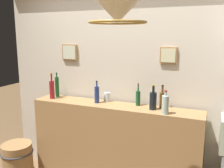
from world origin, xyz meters
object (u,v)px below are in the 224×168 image
liquor_bottle_tequila (165,104)px  liquor_bottle_amaro (153,100)px  liquor_bottle_rum (162,99)px  wooden_barrel (18,162)px  pendant_lamp (118,9)px  liquor_bottle_scotch (57,87)px  liquor_bottle_gin (52,89)px  glass_tumbler_rocks (107,97)px  liquor_bottle_port (138,98)px  liquor_bottle_rye (97,94)px

liquor_bottle_tequila → liquor_bottle_amaro: bearing=144.9°
liquor_bottle_rum → wooden_barrel: (-1.71, -0.42, -0.89)m
liquor_bottle_amaro → pendant_lamp: (-0.07, -0.86, 0.85)m
liquor_bottle_scotch → liquor_bottle_amaro: 1.26m
liquor_bottle_tequila → liquor_bottle_gin: bearing=176.7°
glass_tumbler_rocks → liquor_bottle_tequila: bearing=-16.6°
liquor_bottle_tequila → pendant_lamp: (-0.22, -0.76, 0.85)m
liquor_bottle_port → pendant_lamp: pendant_lamp is taller
liquor_bottle_gin → liquor_bottle_amaro: size_ratio=1.20×
liquor_bottle_tequila → liquor_bottle_rum: liquor_bottle_rum is taller
liquor_bottle_amaro → glass_tumbler_rocks: size_ratio=2.53×
wooden_barrel → liquor_bottle_amaro: bearing=10.6°
liquor_bottle_amaro → pendant_lamp: bearing=-94.4°
liquor_bottle_rye → wooden_barrel: (-0.97, -0.32, -0.90)m
liquor_bottle_rye → liquor_bottle_tequila: 0.82m
liquor_bottle_gin → glass_tumbler_rocks: bearing=11.4°
liquor_bottle_gin → liquor_bottle_rum: 1.35m
liquor_bottle_amaro → glass_tumbler_rocks: bearing=168.9°
liquor_bottle_rum → glass_tumbler_rocks: 0.66m
glass_tumbler_rocks → liquor_bottle_port: bearing=-3.9°
liquor_bottle_port → glass_tumbler_rocks: 0.40m
liquor_bottle_scotch → liquor_bottle_amaro: bearing=-3.4°
liquor_bottle_amaro → liquor_bottle_port: bearing=155.4°
liquor_bottle_port → liquor_bottle_scotch: (-1.07, -0.01, 0.04)m
liquor_bottle_rye → liquor_bottle_gin: liquor_bottle_gin is taller
liquor_bottle_tequila → glass_tumbler_rocks: bearing=163.4°
liquor_bottle_port → liquor_bottle_gin: liquor_bottle_gin is taller
pendant_lamp → wooden_barrel: bearing=160.5°
liquor_bottle_scotch → liquor_bottle_rum: (1.33, 0.04, -0.04)m
liquor_bottle_amaro → pendant_lamp: 1.21m
liquor_bottle_gin → liquor_bottle_rum: bearing=5.8°
liquor_bottle_gin → glass_tumbler_rocks: liquor_bottle_gin is taller
liquor_bottle_port → liquor_bottle_rye: bearing=-171.0°
liquor_bottle_port → liquor_bottle_amaro: (0.19, -0.09, 0.01)m
liquor_bottle_rye → liquor_bottle_rum: bearing=7.8°
liquor_bottle_tequila → liquor_bottle_scotch: bearing=172.7°
liquor_bottle_rye → liquor_bottle_tequila: size_ratio=1.08×
liquor_bottle_scotch → liquor_bottle_amaro: liquor_bottle_scotch is taller
liquor_bottle_rye → liquor_bottle_scotch: liquor_bottle_scotch is taller
liquor_bottle_gin → wooden_barrel: liquor_bottle_gin is taller
liquor_bottle_scotch → liquor_bottle_amaro: size_ratio=1.16×
liquor_bottle_rye → liquor_bottle_rum: size_ratio=1.04×
liquor_bottle_rum → glass_tumbler_rocks: liquor_bottle_rum is taller
liquor_bottle_rum → wooden_barrel: liquor_bottle_rum is taller
liquor_bottle_port → liquor_bottle_rum: (0.26, 0.03, 0.00)m
liquor_bottle_rye → liquor_bottle_rum: (0.74, 0.10, -0.01)m
liquor_bottle_tequila → liquor_bottle_amaro: liquor_bottle_amaro is taller
liquor_bottle_amaro → glass_tumbler_rocks: liquor_bottle_amaro is taller
liquor_bottle_gin → liquor_bottle_rye: bearing=3.4°
liquor_bottle_amaro → liquor_bottle_scotch: bearing=176.6°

